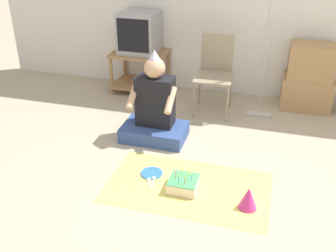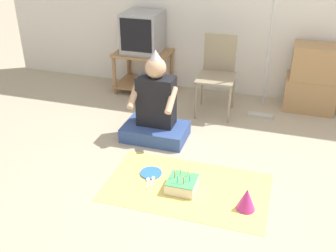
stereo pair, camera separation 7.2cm
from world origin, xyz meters
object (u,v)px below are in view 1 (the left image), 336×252
(person_seated, at_px, (155,111))
(tv, at_px, (139,32))
(paper_plate, at_px, (152,173))
(folding_chair, at_px, (215,69))
(dust_mop, at_px, (262,80))
(cardboard_box_stack, at_px, (309,78))
(birthday_cake, at_px, (183,184))
(party_hat_blue, at_px, (248,198))

(person_seated, bearing_deg, tv, 115.74)
(paper_plate, bearing_deg, person_seated, 105.01)
(folding_chair, bearing_deg, dust_mop, 6.77)
(cardboard_box_stack, height_order, birthday_cake, cardboard_box_stack)
(folding_chair, distance_m, paper_plate, 1.54)
(cardboard_box_stack, height_order, person_seated, person_seated)
(folding_chair, relative_size, dust_mop, 0.65)
(dust_mop, distance_m, party_hat_blue, 1.75)
(dust_mop, xyz_separation_m, person_seated, (-0.96, -0.87, -0.10))
(birthday_cake, relative_size, party_hat_blue, 1.30)
(cardboard_box_stack, relative_size, dust_mop, 0.58)
(dust_mop, relative_size, person_seated, 1.44)
(person_seated, bearing_deg, birthday_cake, -57.59)
(dust_mop, relative_size, paper_plate, 6.92)
(tv, distance_m, party_hat_blue, 2.60)
(tv, xyz_separation_m, party_hat_blue, (1.55, -1.98, -0.65))
(cardboard_box_stack, distance_m, party_hat_blue, 2.08)
(cardboard_box_stack, xyz_separation_m, birthday_cake, (-0.97, -1.92, -0.31))
(cardboard_box_stack, height_order, party_hat_blue, cardboard_box_stack)
(tv, distance_m, dust_mop, 1.57)
(cardboard_box_stack, bearing_deg, paper_plate, -125.77)
(party_hat_blue, bearing_deg, birthday_cake, 170.09)
(person_seated, bearing_deg, folding_chair, 61.13)
(birthday_cake, xyz_separation_m, party_hat_blue, (0.53, -0.09, 0.04))
(party_hat_blue, height_order, paper_plate, party_hat_blue)
(dust_mop, height_order, birthday_cake, dust_mop)
(folding_chair, relative_size, party_hat_blue, 4.75)
(birthday_cake, bearing_deg, paper_plate, 157.35)
(cardboard_box_stack, xyz_separation_m, party_hat_blue, (-0.45, -2.01, -0.27))
(dust_mop, bearing_deg, person_seated, -137.88)
(tv, bearing_deg, person_seated, -64.26)
(cardboard_box_stack, relative_size, party_hat_blue, 4.20)
(cardboard_box_stack, bearing_deg, tv, -179.13)
(tv, distance_m, person_seated, 1.33)
(tv, relative_size, party_hat_blue, 2.69)
(tv, relative_size, paper_plate, 2.57)
(cardboard_box_stack, distance_m, paper_plate, 2.23)
(folding_chair, relative_size, birthday_cake, 3.65)
(cardboard_box_stack, relative_size, birthday_cake, 3.23)
(cardboard_box_stack, distance_m, person_seated, 1.86)
(tv, height_order, party_hat_blue, tv)
(tv, bearing_deg, birthday_cake, -61.46)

